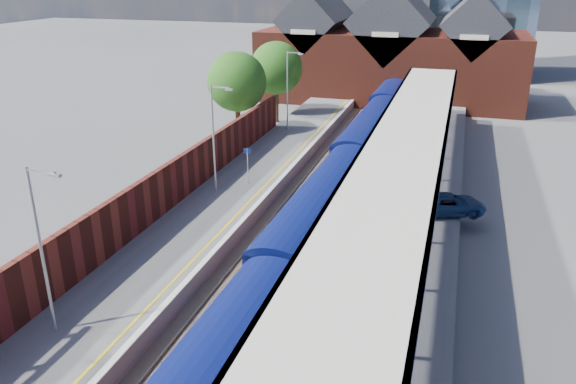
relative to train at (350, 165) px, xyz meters
name	(u,v)px	position (x,y,z in m)	size (l,w,h in m)	color
ground	(338,176)	(-1.49, 3.41, -2.12)	(240.00, 240.00, 0.00)	#5B5B5E
ballast_bed	(303,229)	(-1.49, -6.59, -2.09)	(6.00, 76.00, 0.06)	#473D33
rails	(303,228)	(-1.49, -6.59, -2.00)	(4.51, 76.00, 0.14)	slate
left_platform	(218,211)	(-6.99, -6.59, -1.62)	(5.00, 76.00, 1.00)	#565659
right_platform	(404,235)	(4.51, -6.59, -1.62)	(6.00, 76.00, 1.00)	#565659
coping_left	(253,208)	(-4.64, -6.59, -1.10)	(0.30, 76.00, 0.05)	silver
coping_right	(355,221)	(1.66, -6.59, -1.10)	(0.30, 76.00, 0.05)	silver
yellow_line	(244,207)	(-5.24, -6.59, -1.12)	(0.14, 76.00, 0.01)	yellow
train	(350,165)	(0.00, 0.00, 0.00)	(3.18, 65.96, 3.45)	#0C1454
canopy	(405,145)	(3.99, -4.64, 3.13)	(4.50, 52.00, 4.48)	navy
lamp_post_b	(43,242)	(-7.86, -20.59, 2.87)	(1.48, 0.18, 7.00)	#A5A8AA
lamp_post_c	(215,133)	(-7.86, -4.59, 2.87)	(1.48, 0.18, 7.00)	#A5A8AA
lamp_post_d	(289,86)	(-7.86, 11.41, 2.87)	(1.48, 0.18, 7.00)	#A5A8AA
platform_sign	(248,160)	(-6.49, -2.59, 0.57)	(0.55, 0.08, 2.50)	#A5A8AA
brick_wall	(121,219)	(-9.59, -13.05, 0.33)	(0.35, 50.00, 3.86)	maroon
station_building	(391,54)	(-1.49, 31.41, 3.33)	(30.00, 12.12, 13.78)	maroon
tree_near	(238,84)	(-11.84, 9.32, 3.23)	(5.20, 5.20, 8.10)	#382314
tree_far	(277,70)	(-10.84, 17.32, 3.23)	(5.20, 5.20, 8.10)	#382314
parked_car_blue	(448,204)	(6.72, -3.87, -0.50)	(2.05, 4.44, 1.23)	navy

